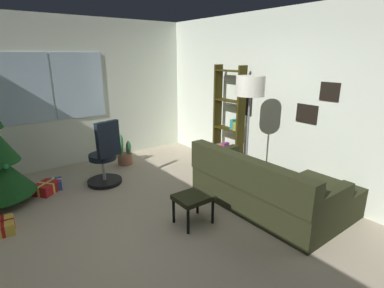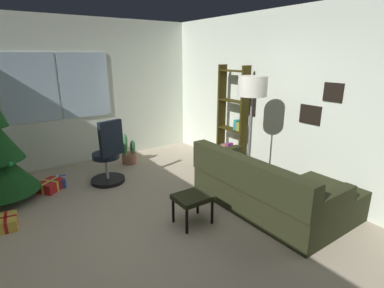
{
  "view_description": "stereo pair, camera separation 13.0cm",
  "coord_description": "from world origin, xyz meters",
  "px_view_note": "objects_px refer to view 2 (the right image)",
  "views": [
    {
      "loc": [
        -1.56,
        -2.75,
        2.07
      ],
      "look_at": [
        0.55,
        0.08,
        1.0
      ],
      "focal_mm": 27.76,
      "sensor_mm": 36.0,
      "label": 1
    },
    {
      "loc": [
        -1.46,
        -2.82,
        2.07
      ],
      "look_at": [
        0.55,
        0.08,
        1.0
      ],
      "focal_mm": 27.76,
      "sensor_mm": 36.0,
      "label": 2
    }
  ],
  "objects_px": {
    "gift_box_red": "(51,186)",
    "gift_box_gold": "(6,222)",
    "bookshelf": "(232,126)",
    "couch": "(274,191)",
    "office_chair": "(108,159)",
    "potted_plant": "(128,154)",
    "gift_box_blue": "(58,182)",
    "footstool": "(193,199)",
    "floor_lamp": "(252,93)"
  },
  "relations": [
    {
      "from": "bookshelf",
      "to": "potted_plant",
      "type": "xyz_separation_m",
      "value": [
        -1.47,
        1.36,
        -0.63
      ]
    },
    {
      "from": "gift_box_gold",
      "to": "bookshelf",
      "type": "xyz_separation_m",
      "value": [
        3.63,
        -0.09,
        0.76
      ]
    },
    {
      "from": "gift_box_red",
      "to": "potted_plant",
      "type": "bearing_deg",
      "value": 16.29
    },
    {
      "from": "gift_box_gold",
      "to": "office_chair",
      "type": "bearing_deg",
      "value": 20.63
    },
    {
      "from": "gift_box_red",
      "to": "gift_box_gold",
      "type": "height_order",
      "value": "gift_box_red"
    },
    {
      "from": "floor_lamp",
      "to": "footstool",
      "type": "bearing_deg",
      "value": -168.98
    },
    {
      "from": "gift_box_blue",
      "to": "office_chair",
      "type": "bearing_deg",
      "value": -24.06
    },
    {
      "from": "office_chair",
      "to": "potted_plant",
      "type": "distance_m",
      "value": 0.96
    },
    {
      "from": "gift_box_red",
      "to": "floor_lamp",
      "type": "bearing_deg",
      "value": -36.21
    },
    {
      "from": "gift_box_red",
      "to": "gift_box_blue",
      "type": "relative_size",
      "value": 1.48
    },
    {
      "from": "bookshelf",
      "to": "footstool",
      "type": "bearing_deg",
      "value": -145.77
    },
    {
      "from": "couch",
      "to": "gift_box_blue",
      "type": "height_order",
      "value": "couch"
    },
    {
      "from": "gift_box_red",
      "to": "potted_plant",
      "type": "distance_m",
      "value": 1.57
    },
    {
      "from": "potted_plant",
      "to": "office_chair",
      "type": "bearing_deg",
      "value": -132.43
    },
    {
      "from": "gift_box_gold",
      "to": "floor_lamp",
      "type": "xyz_separation_m",
      "value": [
        3.15,
        -1.0,
        1.47
      ]
    },
    {
      "from": "gift_box_gold",
      "to": "gift_box_blue",
      "type": "distance_m",
      "value": 1.2
    },
    {
      "from": "couch",
      "to": "floor_lamp",
      "type": "height_order",
      "value": "floor_lamp"
    },
    {
      "from": "footstool",
      "to": "gift_box_gold",
      "type": "height_order",
      "value": "footstool"
    },
    {
      "from": "gift_box_blue",
      "to": "potted_plant",
      "type": "distance_m",
      "value": 1.43
    },
    {
      "from": "footstool",
      "to": "gift_box_red",
      "type": "xyz_separation_m",
      "value": [
        -1.31,
        2.06,
        -0.25
      ]
    },
    {
      "from": "footstool",
      "to": "floor_lamp",
      "type": "xyz_separation_m",
      "value": [
        1.19,
        0.23,
        1.22
      ]
    },
    {
      "from": "office_chair",
      "to": "gift_box_gold",
      "type": "bearing_deg",
      "value": -159.37
    },
    {
      "from": "gift_box_gold",
      "to": "floor_lamp",
      "type": "bearing_deg",
      "value": -17.56
    },
    {
      "from": "office_chair",
      "to": "floor_lamp",
      "type": "bearing_deg",
      "value": -44.18
    },
    {
      "from": "gift_box_red",
      "to": "bookshelf",
      "type": "relative_size",
      "value": 0.23
    },
    {
      "from": "office_chair",
      "to": "bookshelf",
      "type": "xyz_separation_m",
      "value": [
        2.1,
        -0.67,
        0.41
      ]
    },
    {
      "from": "couch",
      "to": "footstool",
      "type": "height_order",
      "value": "couch"
    },
    {
      "from": "gift_box_red",
      "to": "office_chair",
      "type": "xyz_separation_m",
      "value": [
        0.87,
        -0.25,
        0.34
      ]
    },
    {
      "from": "bookshelf",
      "to": "potted_plant",
      "type": "distance_m",
      "value": 2.1
    },
    {
      "from": "gift_box_red",
      "to": "gift_box_blue",
      "type": "bearing_deg",
      "value": 34.37
    },
    {
      "from": "office_chair",
      "to": "floor_lamp",
      "type": "distance_m",
      "value": 2.52
    },
    {
      "from": "couch",
      "to": "office_chair",
      "type": "height_order",
      "value": "office_chair"
    },
    {
      "from": "gift_box_blue",
      "to": "floor_lamp",
      "type": "bearing_deg",
      "value": -38.84
    },
    {
      "from": "potted_plant",
      "to": "bookshelf",
      "type": "bearing_deg",
      "value": -42.78
    },
    {
      "from": "gift_box_gold",
      "to": "bookshelf",
      "type": "relative_size",
      "value": 0.18
    },
    {
      "from": "floor_lamp",
      "to": "couch",
      "type": "bearing_deg",
      "value": -97.3
    },
    {
      "from": "office_chair",
      "to": "footstool",
      "type": "bearing_deg",
      "value": -76.53
    },
    {
      "from": "gift_box_red",
      "to": "potted_plant",
      "type": "height_order",
      "value": "potted_plant"
    },
    {
      "from": "gift_box_red",
      "to": "floor_lamp",
      "type": "xyz_separation_m",
      "value": [
        2.49,
        -1.82,
        1.46
      ]
    },
    {
      "from": "potted_plant",
      "to": "gift_box_gold",
      "type": "bearing_deg",
      "value": -149.62
    },
    {
      "from": "footstool",
      "to": "office_chair",
      "type": "bearing_deg",
      "value": 103.47
    },
    {
      "from": "couch",
      "to": "gift_box_gold",
      "type": "distance_m",
      "value": 3.46
    },
    {
      "from": "office_chair",
      "to": "floor_lamp",
      "type": "relative_size",
      "value": 0.61
    },
    {
      "from": "bookshelf",
      "to": "couch",
      "type": "bearing_deg",
      "value": -110.49
    },
    {
      "from": "gift_box_blue",
      "to": "gift_box_red",
      "type": "bearing_deg",
      "value": -145.63
    },
    {
      "from": "gift_box_blue",
      "to": "potted_plant",
      "type": "bearing_deg",
      "value": 14.44
    },
    {
      "from": "footstool",
      "to": "gift_box_gold",
      "type": "xyz_separation_m",
      "value": [
        -1.96,
        1.23,
        -0.26
      ]
    },
    {
      "from": "office_chair",
      "to": "potted_plant",
      "type": "xyz_separation_m",
      "value": [
        0.63,
        0.69,
        -0.22
      ]
    },
    {
      "from": "floor_lamp",
      "to": "potted_plant",
      "type": "distance_m",
      "value": 2.81
    },
    {
      "from": "couch",
      "to": "gift_box_gold",
      "type": "relative_size",
      "value": 5.81
    }
  ]
}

